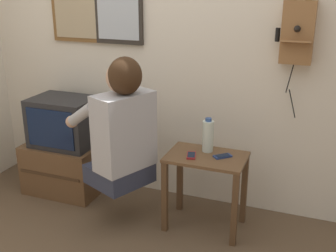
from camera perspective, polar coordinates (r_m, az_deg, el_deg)
name	(u,v)px	position (r m, az deg, el deg)	size (l,w,h in m)	color
wall_back	(182,42)	(3.23, 1.93, 11.37)	(6.80, 0.05, 2.55)	silver
side_table	(206,173)	(3.00, 5.15, -6.36)	(0.55, 0.37, 0.56)	brown
person	(122,127)	(2.91, -6.27, -0.09)	(0.64, 0.59, 0.93)	#2D3347
tv_stand	(65,167)	(3.69, -13.82, -5.46)	(0.62, 0.42, 0.42)	brown
television	(64,122)	(3.53, -13.91, 0.57)	(0.51, 0.38, 0.40)	#232326
wall_phone_antique	(298,31)	(2.97, 17.17, 12.18)	(0.25, 0.18, 0.84)	olive
framed_picture	(76,13)	(3.57, -12.37, 14.77)	(0.44, 0.03, 0.46)	brown
cell_phone_held	(191,155)	(2.92, 3.17, -3.99)	(0.09, 0.14, 0.01)	maroon
cell_phone_spare	(223,156)	(2.93, 7.40, -4.07)	(0.13, 0.13, 0.01)	navy
water_bottle	(208,136)	(2.98, 5.44, -1.33)	(0.08, 0.08, 0.25)	silver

